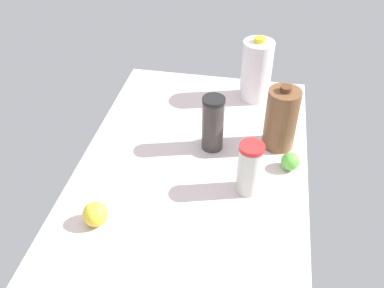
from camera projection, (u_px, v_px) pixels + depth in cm
name	position (u px, v px, depth cm)	size (l,w,h in cm)	color
countertop	(192.00, 170.00, 143.68)	(120.00, 76.00, 3.00)	beige
tumbler_cup	(249.00, 168.00, 129.04)	(7.69, 7.69, 17.88)	silver
milk_jug	(256.00, 71.00, 167.74)	(12.00, 12.00, 26.35)	white
shaker_bottle	(213.00, 124.00, 144.53)	(7.69, 7.69, 20.30)	#383431
chocolate_milk_jug	(281.00, 119.00, 144.88)	(10.98, 10.98, 24.00)	brown
lime_beside_bowl	(290.00, 161.00, 140.40)	(6.05, 6.05, 6.05)	#5FBC3F
lemon_far_back	(95.00, 214.00, 122.03)	(7.20, 7.20, 7.20)	yellow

